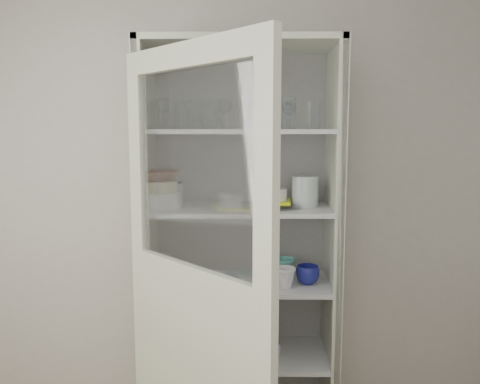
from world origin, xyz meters
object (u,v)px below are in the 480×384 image
at_px(goblet_1, 224,113).
at_px(goblet_2, 289,114).
at_px(plate_stack_front, 160,200).
at_px(terracotta_bowl, 159,176).
at_px(goblet_3, 289,115).
at_px(pantry_cabinet, 240,263).
at_px(white_ramekin, 273,194).
at_px(plate_stack_back, 165,193).
at_px(yellow_trivet, 273,202).
at_px(mug_teal, 284,268).
at_px(mug_white, 285,277).
at_px(goblet_0, 163,113).
at_px(glass_platter, 273,205).
at_px(tin_box, 260,345).
at_px(cream_bowl, 159,186).
at_px(mug_blue, 308,275).
at_px(cream_dish, 201,349).
at_px(grey_bowl_stack, 305,191).
at_px(teal_jar, 272,269).
at_px(measuring_cups, 228,280).
at_px(cupboard_door, 194,319).
at_px(white_canister, 165,266).

height_order(goblet_1, goblet_2, goblet_1).
relative_size(plate_stack_front, terracotta_bowl, 1.02).
relative_size(goblet_3, plate_stack_front, 0.70).
bearing_deg(pantry_cabinet, white_ramekin, -16.27).
distance_m(plate_stack_back, yellow_trivet, 0.59).
bearing_deg(mug_teal, mug_white, -110.46).
xyz_separation_m(goblet_0, glass_platter, (0.58, -0.09, -0.48)).
height_order(goblet_1, glass_platter, goblet_1).
xyz_separation_m(goblet_3, tin_box, (-0.14, -0.05, -1.25)).
xyz_separation_m(plate_stack_back, white_ramekin, (0.58, -0.11, 0.01)).
bearing_deg(plate_stack_front, terracotta_bowl, 0.00).
height_order(plate_stack_back, yellow_trivet, plate_stack_back).
relative_size(cream_bowl, mug_blue, 1.54).
relative_size(goblet_3, cream_dish, 0.72).
height_order(plate_stack_back, grey_bowl_stack, grey_bowl_stack).
bearing_deg(white_ramekin, plate_stack_back, 169.77).
relative_size(plate_stack_back, mug_white, 1.79).
bearing_deg(cream_dish, plate_stack_front, -173.60).
bearing_deg(goblet_0, cream_dish, -34.81).
relative_size(goblet_0, grey_bowl_stack, 1.14).
height_order(goblet_2, cream_dish, goblet_2).
distance_m(goblet_0, teal_jar, 1.03).
height_order(teal_jar, measuring_cups, teal_jar).
relative_size(glass_platter, yellow_trivet, 1.80).
bearing_deg(goblet_2, measuring_cups, -152.55).
height_order(cupboard_door, plate_stack_back, cupboard_door).
bearing_deg(goblet_3, goblet_2, 80.62).
distance_m(white_ramekin, teal_jar, 0.42).
bearing_deg(goblet_3, pantry_cabinet, -179.37).
relative_size(cream_dish, tin_box, 1.06).
bearing_deg(mug_teal, terracotta_bowl, 173.08).
relative_size(cupboard_door, plate_stack_back, 10.05).
height_order(white_ramekin, white_canister, white_ramekin).
relative_size(goblet_0, tin_box, 0.93).
bearing_deg(measuring_cups, plate_stack_front, -178.60).
bearing_deg(goblet_2, white_ramekin, -130.24).
relative_size(plate_stack_front, measuring_cups, 2.13).
xyz_separation_m(teal_jar, measuring_cups, (-0.24, -0.09, -0.03)).
bearing_deg(cream_dish, cream_bowl, -173.60).
height_order(plate_stack_front, measuring_cups, plate_stack_front).
bearing_deg(cream_bowl, goblet_3, 10.51).
height_order(mug_teal, white_canister, white_canister).
bearing_deg(goblet_2, grey_bowl_stack, -57.19).
xyz_separation_m(pantry_cabinet, cupboard_door, (-0.19, -0.61, -0.07)).
height_order(cupboard_door, cream_dish, cupboard_door).
xyz_separation_m(grey_bowl_stack, tin_box, (-0.23, 0.01, -0.85)).
bearing_deg(white_ramekin, pantry_cabinet, 163.73).
xyz_separation_m(mug_blue, teal_jar, (-0.18, 0.09, 0.00)).
relative_size(pantry_cabinet, grey_bowl_stack, 13.12).
height_order(glass_platter, white_ramekin, white_ramekin).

